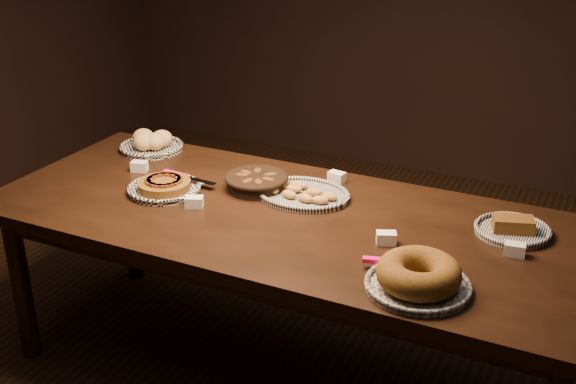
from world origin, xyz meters
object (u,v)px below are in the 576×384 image
at_px(bundt_cake_plate, 418,277).
at_px(madeleine_platter, 302,193).
at_px(apple_tart_plate, 165,187).
at_px(buffet_table, 287,231).

bearing_deg(bundt_cake_plate, madeleine_platter, 135.99).
relative_size(apple_tart_plate, bundt_cake_plate, 0.87).
height_order(buffet_table, bundt_cake_plate, bundt_cake_plate).
relative_size(buffet_table, apple_tart_plate, 7.24).
xyz_separation_m(buffet_table, madeleine_platter, (-0.02, 0.17, 0.09)).
distance_m(buffet_table, apple_tart_plate, 0.56).
bearing_deg(apple_tart_plate, buffet_table, 23.82).
relative_size(madeleine_platter, bundt_cake_plate, 1.01).
height_order(apple_tart_plate, bundt_cake_plate, bundt_cake_plate).
bearing_deg(madeleine_platter, buffet_table, -80.78).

